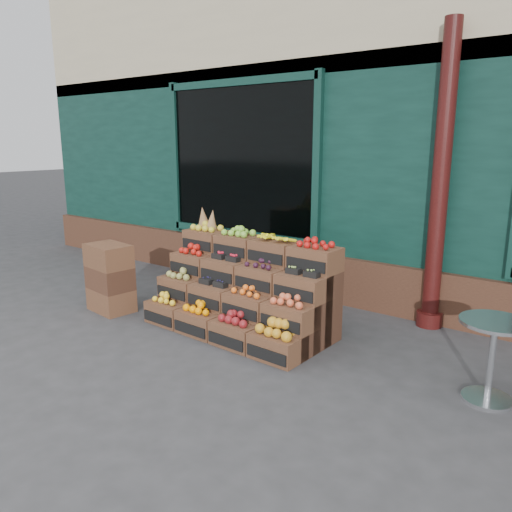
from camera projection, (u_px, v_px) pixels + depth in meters
The scene contains 6 objects.
ground at pixel (228, 360), 4.69m from camera, with size 60.00×60.00×0.00m, color #373739.
shop_facade at pixel (430, 116), 8.11m from camera, with size 12.00×6.24×4.80m.
crate_display at pixel (243, 294), 5.42m from camera, with size 2.04×1.04×1.26m.
spare_crates at pixel (110, 278), 5.98m from camera, with size 0.59×0.44×0.82m.
bistro_table at pixel (492, 351), 3.88m from camera, with size 0.53×0.53×0.67m.
shopkeeper at pixel (260, 204), 7.41m from camera, with size 0.80×0.53×2.20m, color #1E6A35.
Camera 1 is at (2.84, -3.30, 2.02)m, focal length 35.00 mm.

